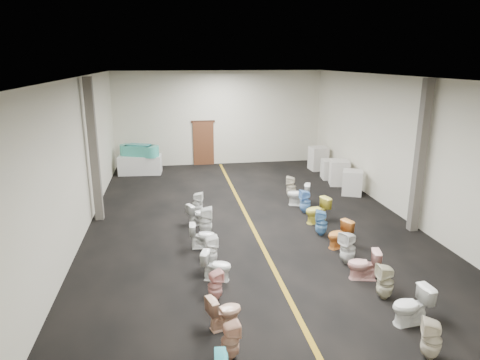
% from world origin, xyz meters
% --- Properties ---
extents(floor, '(16.00, 16.00, 0.00)m').
position_xyz_m(floor, '(0.00, 0.00, 0.00)').
color(floor, black).
rests_on(floor, ground).
extents(ceiling, '(16.00, 16.00, 0.00)m').
position_xyz_m(ceiling, '(0.00, 0.00, 4.50)').
color(ceiling, black).
rests_on(ceiling, ground).
extents(wall_back, '(10.00, 0.00, 10.00)m').
position_xyz_m(wall_back, '(0.00, 8.00, 2.25)').
color(wall_back, beige).
rests_on(wall_back, ground).
extents(wall_front, '(10.00, 0.00, 10.00)m').
position_xyz_m(wall_front, '(0.00, -8.00, 2.25)').
color(wall_front, beige).
rests_on(wall_front, ground).
extents(wall_left, '(0.00, 16.00, 16.00)m').
position_xyz_m(wall_left, '(-5.00, 0.00, 2.25)').
color(wall_left, beige).
rests_on(wall_left, ground).
extents(wall_right, '(0.00, 16.00, 16.00)m').
position_xyz_m(wall_right, '(5.00, 0.00, 2.25)').
color(wall_right, beige).
rests_on(wall_right, ground).
extents(aisle_stripe, '(0.12, 15.60, 0.01)m').
position_xyz_m(aisle_stripe, '(0.00, 0.00, 0.00)').
color(aisle_stripe, olive).
rests_on(aisle_stripe, floor).
extents(back_door, '(1.00, 0.10, 2.10)m').
position_xyz_m(back_door, '(-0.80, 7.94, 1.05)').
color(back_door, '#562D19').
rests_on(back_door, floor).
extents(door_frame, '(1.15, 0.08, 0.10)m').
position_xyz_m(door_frame, '(-0.80, 7.95, 2.12)').
color(door_frame, '#331C11').
rests_on(door_frame, back_door).
extents(column_left, '(0.25, 0.25, 4.50)m').
position_xyz_m(column_left, '(-4.75, 1.00, 2.25)').
color(column_left, '#59544C').
rests_on(column_left, floor).
extents(column_right, '(0.25, 0.25, 4.50)m').
position_xyz_m(column_right, '(4.75, -1.50, 2.25)').
color(column_right, '#59544C').
rests_on(column_right, floor).
extents(display_table, '(1.93, 1.06, 0.83)m').
position_xyz_m(display_table, '(-3.78, 6.68, 0.42)').
color(display_table, silver).
rests_on(display_table, floor).
extents(bathtub, '(1.75, 1.16, 0.55)m').
position_xyz_m(bathtub, '(-3.78, 6.68, 1.07)').
color(bathtub, '#3CAE9C').
rests_on(bathtub, display_table).
extents(appliance_crate_a, '(0.96, 0.96, 0.93)m').
position_xyz_m(appliance_crate_a, '(4.40, 2.17, 0.46)').
color(appliance_crate_a, silver).
rests_on(appliance_crate_a, floor).
extents(appliance_crate_b, '(0.90, 0.90, 1.02)m').
position_xyz_m(appliance_crate_b, '(4.40, 3.49, 0.51)').
color(appliance_crate_b, silver).
rests_on(appliance_crate_b, floor).
extents(appliance_crate_c, '(0.82, 0.82, 0.82)m').
position_xyz_m(appliance_crate_c, '(4.40, 4.45, 0.41)').
color(appliance_crate_c, silver).
rests_on(appliance_crate_c, floor).
extents(appliance_crate_d, '(0.79, 0.79, 1.08)m').
position_xyz_m(appliance_crate_d, '(4.40, 6.04, 0.54)').
color(appliance_crate_d, silver).
rests_on(appliance_crate_d, floor).
extents(toilet_left_1, '(0.37, 0.36, 0.70)m').
position_xyz_m(toilet_left_1, '(-1.52, -6.36, 0.35)').
color(toilet_left_1, '#DBA589').
rests_on(toilet_left_1, floor).
extents(toilet_left_2, '(0.76, 0.58, 0.69)m').
position_xyz_m(toilet_left_2, '(-1.51, -5.45, 0.35)').
color(toilet_left_2, tan).
rests_on(toilet_left_2, floor).
extents(toilet_left_3, '(0.40, 0.40, 0.68)m').
position_xyz_m(toilet_left_3, '(-1.58, -4.45, 0.34)').
color(toilet_left_3, '#E49F99').
rests_on(toilet_left_3, floor).
extents(toilet_left_4, '(0.78, 0.59, 0.71)m').
position_xyz_m(toilet_left_4, '(-1.45, -3.58, 0.35)').
color(toilet_left_4, white).
rests_on(toilet_left_4, floor).
extents(toilet_left_5, '(0.39, 0.38, 0.77)m').
position_xyz_m(toilet_left_5, '(-1.51, -2.77, 0.38)').
color(toilet_left_5, white).
rests_on(toilet_left_5, floor).
extents(toilet_left_6, '(0.71, 0.44, 0.71)m').
position_xyz_m(toilet_left_6, '(-1.64, -1.74, 0.35)').
color(toilet_left_6, white).
rests_on(toilet_left_6, floor).
extents(toilet_left_7, '(0.42, 0.41, 0.85)m').
position_xyz_m(toilet_left_7, '(-1.47, -0.85, 0.43)').
color(toilet_left_7, white).
rests_on(toilet_left_7, floor).
extents(toilet_left_8, '(0.78, 0.63, 0.69)m').
position_xyz_m(toilet_left_8, '(-1.64, 0.01, 0.34)').
color(toilet_left_8, white).
rests_on(toilet_left_8, floor).
extents(toilet_left_9, '(0.42, 0.42, 0.77)m').
position_xyz_m(toilet_left_9, '(-1.59, 0.91, 0.38)').
color(toilet_left_9, white).
rests_on(toilet_left_9, floor).
extents(toilet_right_0, '(0.45, 0.45, 0.75)m').
position_xyz_m(toilet_right_0, '(1.88, -6.91, 0.37)').
color(toilet_right_0, beige).
rests_on(toilet_right_0, floor).
extents(toilet_right_1, '(0.81, 0.51, 0.78)m').
position_xyz_m(toilet_right_1, '(2.08, -5.93, 0.39)').
color(toilet_right_1, white).
rests_on(toilet_right_1, floor).
extents(toilet_right_2, '(0.37, 0.37, 0.79)m').
position_xyz_m(toilet_right_2, '(2.03, -4.98, 0.39)').
color(toilet_right_2, beige).
rests_on(toilet_right_2, floor).
extents(toilet_right_3, '(0.80, 0.57, 0.74)m').
position_xyz_m(toilet_right_3, '(1.94, -4.11, 0.37)').
color(toilet_right_3, '#EAAAA3').
rests_on(toilet_right_3, floor).
extents(toilet_right_4, '(0.52, 0.51, 0.85)m').
position_xyz_m(toilet_right_4, '(1.90, -3.29, 0.43)').
color(toilet_right_4, white).
rests_on(toilet_right_4, floor).
extents(toilet_right_5, '(0.83, 0.66, 0.74)m').
position_xyz_m(toilet_right_5, '(2.07, -2.33, 0.37)').
color(toilet_right_5, orange).
rests_on(toilet_right_5, floor).
extents(toilet_right_6, '(0.44, 0.44, 0.77)m').
position_xyz_m(toilet_right_6, '(1.87, -1.45, 0.39)').
color(toilet_right_6, '#639FD4').
rests_on(toilet_right_6, floor).
extents(toilet_right_7, '(0.89, 0.66, 0.81)m').
position_xyz_m(toilet_right_7, '(2.09, -0.46, 0.40)').
color(toilet_right_7, '#F0E151').
rests_on(toilet_right_7, floor).
extents(toilet_right_8, '(0.38, 0.37, 0.80)m').
position_xyz_m(toilet_right_8, '(1.99, 0.47, 0.40)').
color(toilet_right_8, '#74AEF1').
rests_on(toilet_right_8, floor).
extents(toilet_right_9, '(0.90, 0.69, 0.81)m').
position_xyz_m(toilet_right_9, '(2.00, 1.26, 0.40)').
color(toilet_right_9, white).
rests_on(toilet_right_9, floor).
extents(toilet_right_10, '(0.48, 0.47, 0.80)m').
position_xyz_m(toilet_right_10, '(2.01, 2.23, 0.40)').
color(toilet_right_10, beige).
rests_on(toilet_right_10, floor).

